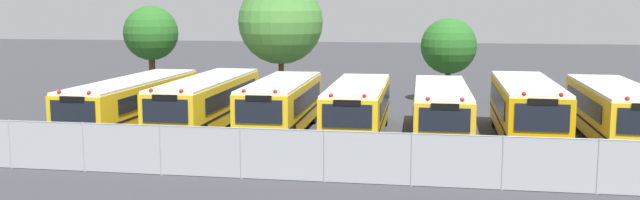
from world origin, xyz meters
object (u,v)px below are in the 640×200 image
Objects in this scene: school_bus_2 at (282,104)px; traffic_cone at (468,172)px; tree_1 at (279,22)px; school_bus_6 at (615,111)px; school_bus_5 at (526,108)px; school_bus_1 at (208,101)px; school_bus_4 at (441,109)px; tree_0 at (150,33)px; school_bus_3 at (358,107)px; tree_2 at (448,46)px; school_bus_0 at (134,101)px.

school_bus_2 reaches higher than traffic_cone.
school_bus_6 is at bearing -27.95° from tree_1.
traffic_cone is at bearing 137.25° from school_bus_2.
traffic_cone is at bearing 69.98° from school_bus_5.
school_bus_6 is at bearing 179.40° from school_bus_1.
tree_0 is at bearing -30.03° from school_bus_4.
school_bus_1 reaches higher than school_bus_3.
tree_2 reaches higher than school_bus_5.
school_bus_3 reaches higher than school_bus_4.
school_bus_0 is 1.14× the size of school_bus_6.
school_bus_3 is at bearing 176.05° from school_bus_1.
school_bus_4 is (15.04, -0.27, -0.00)m from school_bus_0.
school_bus_3 reaches higher than traffic_cone.
school_bus_3 is 1.26× the size of tree_1.
school_bus_5 is at bearing 178.45° from school_bus_1.
school_bus_0 is at bearing 154.17° from traffic_cone.
school_bus_5 is at bearing 179.56° from school_bus_4.
school_bus_5 reaches higher than school_bus_0.
school_bus_6 is at bearing -175.65° from school_bus_5.
school_bus_6 is at bearing -178.92° from school_bus_4.
school_bus_1 is at bearing -99.23° from tree_1.
school_bus_5 is 1.00× the size of school_bus_6.
school_bus_4 is 1.00× the size of school_bus_6.
school_bus_1 is 18.75m from school_bus_6.
school_bus_1 is at bearing -4.44° from school_bus_3.
tree_0 is 1.14× the size of tree_2.
school_bus_0 is 2.17× the size of tree_2.
school_bus_2 is 10.41m from tree_1.
school_bus_2 is 14.30m from tree_2.
school_bus_5 is (11.16, 0.09, 0.08)m from school_bus_2.
tree_2 reaches higher than school_bus_1.
school_bus_4 is (3.77, 0.14, -0.02)m from school_bus_3.
school_bus_3 is (11.27, -0.40, 0.02)m from school_bus_0.
school_bus_5 is 24.53m from tree_0.
tree_2 is (0.44, 11.71, 2.19)m from school_bus_4.
tree_1 is 1.45× the size of tree_2.
school_bus_0 is 1.14× the size of school_bus_5.
school_bus_3 is (7.44, -0.44, -0.04)m from school_bus_1.
school_bus_5 is (14.95, -0.26, 0.08)m from school_bus_1.
school_bus_4 is at bearing 177.88° from school_bus_1.
school_bus_1 is 19.34× the size of traffic_cone.
tree_1 reaches higher than tree_2.
school_bus_1 is 1.14× the size of school_bus_3.
school_bus_2 is 14.96m from school_bus_6.
school_bus_0 is at bearing -71.09° from tree_0.
school_bus_3 is at bearing -58.18° from tree_1.
school_bus_1 is 9.95m from tree_1.
school_bus_0 is 10.87m from tree_0.
traffic_cone is (-6.62, -7.75, -1.12)m from school_bus_6.
tree_2 reaches higher than school_bus_4.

